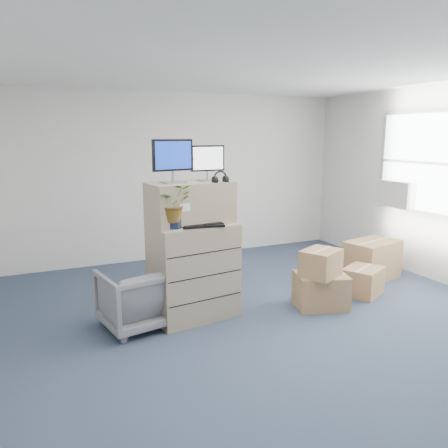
{
  "coord_description": "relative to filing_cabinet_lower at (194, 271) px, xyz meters",
  "views": [
    {
      "loc": [
        -2.33,
        -3.62,
        2.09
      ],
      "look_at": [
        -0.53,
        0.4,
        1.19
      ],
      "focal_mm": 35.0,
      "sensor_mm": 36.0,
      "label": 1
    }
  ],
  "objects": [
    {
      "name": "office_chair",
      "position": [
        -0.69,
        -0.0,
        -0.19
      ],
      "size": [
        0.82,
        0.78,
        0.73
      ],
      "primitive_type": "imported",
      "rotation": [
        0.0,
        0.0,
        3.33
      ],
      "color": "slate",
      "rests_on": "ground"
    },
    {
      "name": "filing_cabinet_upper",
      "position": [
        -0.01,
        0.05,
        0.79
      ],
      "size": [
        1.0,
        0.59,
        0.47
      ],
      "primitive_type": "cube",
      "rotation": [
        0.0,
        0.0,
        0.13
      ],
      "color": "tan",
      "rests_on": "filing_cabinet_lower"
    },
    {
      "name": "cardboard_boxes",
      "position": [
        2.3,
        -0.06,
        -0.27
      ],
      "size": [
        2.18,
        1.27,
        0.74
      ],
      "color": "#986D49",
      "rests_on": "ground"
    },
    {
      "name": "ac_unit",
      "position": [
        3.55,
        0.48,
        0.65
      ],
      "size": [
        0.24,
        0.6,
        0.4
      ],
      "primitive_type": "cube",
      "color": "silver",
      "rests_on": "wall_right"
    },
    {
      "name": "ground",
      "position": [
        0.68,
        -0.92,
        -0.55
      ],
      "size": [
        7.0,
        7.0,
        0.0
      ],
      "primitive_type": "plane",
      "color": "#273247",
      "rests_on": "ground"
    },
    {
      "name": "potted_plant",
      "position": [
        -0.28,
        -0.17,
        0.78
      ],
      "size": [
        0.42,
        0.45,
        0.4
      ],
      "rotation": [
        0.0,
        0.0,
        0.13
      ],
      "color": "#A6C9A1",
      "rests_on": "filing_cabinet_lower"
    },
    {
      "name": "water_bottle",
      "position": [
        0.05,
        0.04,
        0.69
      ],
      "size": [
        0.08,
        0.08,
        0.27
      ],
      "primitive_type": "cylinder",
      "color": "gray",
      "rests_on": "filing_cabinet_lower"
    },
    {
      "name": "monitor_right",
      "position": [
        0.23,
        0.11,
        1.25
      ],
      "size": [
        0.41,
        0.16,
        0.4
      ],
      "rotation": [
        0.0,
        0.0,
        0.04
      ],
      "color": "#99999E",
      "rests_on": "filing_cabinet_upper"
    },
    {
      "name": "tissue_box",
      "position": [
        0.36,
        0.14,
        0.66
      ],
      "size": [
        0.28,
        0.2,
        0.1
      ],
      "primitive_type": "cube",
      "rotation": [
        0.0,
        0.0,
        0.29
      ],
      "color": "#3869C1",
      "rests_on": "external_drive"
    },
    {
      "name": "wall_back",
      "position": [
        0.68,
        2.59,
        0.85
      ],
      "size": [
        6.0,
        0.02,
        2.8
      ],
      "primitive_type": "cube",
      "color": "silver",
      "rests_on": "ground"
    },
    {
      "name": "keyboard",
      "position": [
        0.03,
        -0.14,
        0.56
      ],
      "size": [
        0.55,
        0.3,
        0.03
      ],
      "primitive_type": "cube",
      "rotation": [
        0.0,
        0.0,
        -0.16
      ],
      "color": "black",
      "rests_on": "filing_cabinet_lower"
    },
    {
      "name": "headphones",
      "position": [
        0.29,
        -0.1,
        1.07
      ],
      "size": [
        0.17,
        0.04,
        0.17
      ],
      "primitive_type": "torus",
      "rotation": [
        1.57,
        0.0,
        0.13
      ],
      "color": "black",
      "rests_on": "filing_cabinet_upper"
    },
    {
      "name": "monitor_left",
      "position": [
        -0.2,
        0.05,
        1.29
      ],
      "size": [
        0.48,
        0.22,
        0.47
      ],
      "rotation": [
        0.0,
        0.0,
        0.18
      ],
      "color": "#99999E",
      "rests_on": "filing_cabinet_upper"
    },
    {
      "name": "phone_dock",
      "position": [
        -0.0,
        0.06,
        0.6
      ],
      "size": [
        0.06,
        0.06,
        0.13
      ],
      "rotation": [
        0.0,
        0.0,
        0.13
      ],
      "color": "silver",
      "rests_on": "filing_cabinet_lower"
    },
    {
      "name": "filing_cabinet_lower",
      "position": [
        0.0,
        0.0,
        0.0
      ],
      "size": [
        1.01,
        0.69,
        1.1
      ],
      "primitive_type": "cube",
      "rotation": [
        0.0,
        0.0,
        0.13
      ],
      "color": "tan",
      "rests_on": "ground"
    },
    {
      "name": "external_drive",
      "position": [
        0.3,
        0.17,
        0.58
      ],
      "size": [
        0.25,
        0.22,
        0.06
      ],
      "primitive_type": "cube",
      "rotation": [
        0.0,
        0.0,
        0.36
      ],
      "color": "black",
      "rests_on": "filing_cabinet_lower"
    },
    {
      "name": "mouse",
      "position": [
        0.32,
        -0.08,
        0.57
      ],
      "size": [
        0.12,
        0.1,
        0.04
      ],
      "primitive_type": "ellipsoid",
      "rotation": [
        0.0,
        0.0,
        0.43
      ],
      "color": "silver",
      "rests_on": "filing_cabinet_lower"
    }
  ]
}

